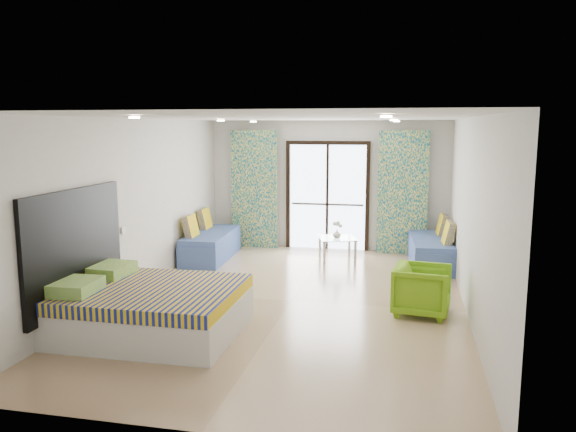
% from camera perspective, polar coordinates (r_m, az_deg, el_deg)
% --- Properties ---
extents(floor, '(5.00, 7.50, 0.01)m').
position_cam_1_polar(floor, '(8.47, 0.37, -8.59)').
color(floor, tan).
rests_on(floor, ground).
extents(ceiling, '(5.00, 7.50, 0.01)m').
position_cam_1_polar(ceiling, '(8.08, 0.39, 9.99)').
color(ceiling, silver).
rests_on(ceiling, ground).
extents(wall_back, '(5.00, 0.01, 2.70)m').
position_cam_1_polar(wall_back, '(11.83, 4.05, 3.12)').
color(wall_back, silver).
rests_on(wall_back, ground).
extents(wall_front, '(5.00, 0.01, 2.70)m').
position_cam_1_polar(wall_front, '(4.63, -9.10, -6.31)').
color(wall_front, silver).
rests_on(wall_front, ground).
extents(wall_left, '(0.01, 7.50, 2.70)m').
position_cam_1_polar(wall_left, '(9.01, -15.40, 0.95)').
color(wall_left, silver).
rests_on(wall_left, ground).
extents(wall_right, '(0.01, 7.50, 2.70)m').
position_cam_1_polar(wall_right, '(8.05, 18.09, -0.10)').
color(wall_right, silver).
rests_on(wall_right, ground).
extents(balcony_door, '(1.76, 0.08, 2.28)m').
position_cam_1_polar(balcony_door, '(11.82, 4.03, 2.67)').
color(balcony_door, black).
rests_on(balcony_door, floor).
extents(balcony_rail, '(1.52, 0.03, 0.04)m').
position_cam_1_polar(balcony_rail, '(11.86, 4.02, 1.19)').
color(balcony_rail, '#595451').
rests_on(balcony_rail, balcony_door).
extents(curtain_left, '(1.00, 0.10, 2.50)m').
position_cam_1_polar(curtain_left, '(11.98, -3.44, 2.72)').
color(curtain_left, silver).
rests_on(curtain_left, floor).
extents(curtain_right, '(1.00, 0.10, 2.50)m').
position_cam_1_polar(curtain_right, '(11.55, 11.56, 2.32)').
color(curtain_right, silver).
rests_on(curtain_right, floor).
extents(downlight_a, '(0.12, 0.12, 0.02)m').
position_cam_1_polar(downlight_a, '(6.64, -15.34, 9.62)').
color(downlight_a, '#FFE0B2').
rests_on(downlight_a, ceiling).
extents(downlight_b, '(0.12, 0.12, 0.02)m').
position_cam_1_polar(downlight_b, '(5.91, 9.95, 9.91)').
color(downlight_b, '#FFE0B2').
rests_on(downlight_b, ceiling).
extents(downlight_c, '(0.12, 0.12, 0.02)m').
position_cam_1_polar(downlight_c, '(9.41, -6.85, 9.61)').
color(downlight_c, '#FFE0B2').
rests_on(downlight_c, ceiling).
extents(downlight_d, '(0.12, 0.12, 0.02)m').
position_cam_1_polar(downlight_d, '(8.91, 10.70, 9.56)').
color(downlight_d, '#FFE0B2').
rests_on(downlight_d, ceiling).
extents(downlight_e, '(0.12, 0.12, 0.02)m').
position_cam_1_polar(downlight_e, '(11.32, -3.54, 9.55)').
color(downlight_e, '#FFE0B2').
rests_on(downlight_e, ceiling).
extents(downlight_f, '(0.12, 0.12, 0.02)m').
position_cam_1_polar(downlight_f, '(10.91, 10.97, 9.43)').
color(downlight_f, '#FFE0B2').
rests_on(downlight_f, ceiling).
extents(headboard, '(0.06, 2.10, 1.50)m').
position_cam_1_polar(headboard, '(7.62, -20.76, -3.03)').
color(headboard, black).
rests_on(headboard, floor).
extents(switch_plate, '(0.02, 0.10, 0.10)m').
position_cam_1_polar(switch_plate, '(8.68, -16.38, -1.39)').
color(switch_plate, silver).
rests_on(switch_plate, wall_left).
extents(bed, '(2.16, 1.76, 0.75)m').
position_cam_1_polar(bed, '(7.34, -13.89, -9.13)').
color(bed, silver).
rests_on(bed, floor).
extents(daybed_left, '(0.83, 1.92, 0.93)m').
position_cam_1_polar(daybed_left, '(11.15, -7.89, -2.83)').
color(daybed_left, '#3E5694').
rests_on(daybed_left, floor).
extents(daybed_right, '(0.85, 1.89, 0.91)m').
position_cam_1_polar(daybed_right, '(10.84, 14.35, -3.40)').
color(daybed_right, '#3E5694').
rests_on(daybed_right, floor).
extents(coffee_table, '(0.85, 0.85, 0.78)m').
position_cam_1_polar(coffee_table, '(10.92, 5.03, -2.44)').
color(coffee_table, silver).
rests_on(coffee_table, floor).
extents(vase, '(0.20, 0.21, 0.16)m').
position_cam_1_polar(vase, '(10.83, 4.99, -1.83)').
color(vase, white).
rests_on(vase, coffee_table).
extents(armchair, '(0.78, 0.82, 0.76)m').
position_cam_1_polar(armchair, '(8.00, 13.48, -7.09)').
color(armchair, '#6FAF16').
rests_on(armchair, floor).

